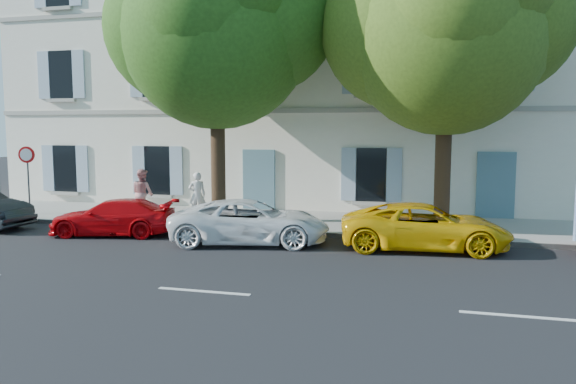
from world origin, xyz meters
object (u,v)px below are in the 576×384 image
(car_yellow_supercar, at_px, (425,227))
(pedestrian_a, at_px, (197,195))
(car_red_coupe, at_px, (113,217))
(tree_right, at_px, (447,36))
(tree_left, at_px, (216,35))
(car_white_coupe, at_px, (250,222))
(pedestrian_b, at_px, (142,193))
(road_sign, at_px, (27,166))

(car_yellow_supercar, xyz_separation_m, pedestrian_a, (-7.96, 2.71, 0.33))
(car_red_coupe, height_order, car_yellow_supercar, car_yellow_supercar)
(car_yellow_supercar, xyz_separation_m, tree_right, (0.44, 2.27, 5.46))
(tree_left, distance_m, pedestrian_a, 5.56)
(car_white_coupe, bearing_deg, tree_left, 25.97)
(car_red_coupe, xyz_separation_m, pedestrian_b, (-0.40, 2.57, 0.46))
(car_yellow_supercar, relative_size, tree_left, 0.47)
(car_yellow_supercar, distance_m, pedestrian_a, 8.42)
(tree_right, bearing_deg, car_white_coupe, -153.13)
(pedestrian_a, bearing_deg, car_yellow_supercar, 137.14)
(tree_left, height_order, pedestrian_a, tree_left)
(road_sign, bearing_deg, car_white_coupe, -10.67)
(tree_left, xyz_separation_m, pedestrian_b, (-2.95, 0.11, -5.37))
(tree_right, xyz_separation_m, road_sign, (-14.25, -1.05, -4.11))
(pedestrian_b, bearing_deg, car_yellow_supercar, -167.94)
(car_red_coupe, relative_size, tree_right, 0.42)
(car_red_coupe, relative_size, pedestrian_a, 2.39)
(tree_right, height_order, pedestrian_a, tree_right)
(tree_right, bearing_deg, car_yellow_supercar, -101.07)
(car_yellow_supercar, distance_m, pedestrian_b, 10.13)
(car_red_coupe, xyz_separation_m, car_white_coupe, (4.54, -0.13, 0.07))
(car_yellow_supercar, height_order, tree_left, tree_left)
(car_white_coupe, distance_m, tree_right, 8.12)
(car_white_coupe, xyz_separation_m, pedestrian_a, (-3.04, 3.16, 0.33))
(tree_right, relative_size, pedestrian_b, 5.31)
(car_yellow_supercar, xyz_separation_m, pedestrian_b, (-9.87, 2.24, 0.39))
(car_red_coupe, bearing_deg, tree_right, 93.44)
(car_yellow_supercar, bearing_deg, road_sign, 80.17)
(car_red_coupe, bearing_deg, pedestrian_b, 177.74)
(car_red_coupe, distance_m, road_sign, 4.82)
(pedestrian_b, bearing_deg, car_white_coupe, 176.26)
(road_sign, distance_m, pedestrian_a, 6.11)
(tree_left, bearing_deg, pedestrian_a, 151.16)
(car_white_coupe, relative_size, road_sign, 1.80)
(tree_right, distance_m, road_sign, 14.86)
(car_white_coupe, distance_m, road_sign, 9.14)
(car_red_coupe, height_order, tree_left, tree_left)
(pedestrian_a, distance_m, pedestrian_b, 1.96)
(car_red_coupe, height_order, tree_right, tree_right)
(road_sign, bearing_deg, tree_left, 7.55)
(car_yellow_supercar, height_order, pedestrian_b, pedestrian_b)
(tree_left, relative_size, pedestrian_a, 5.95)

